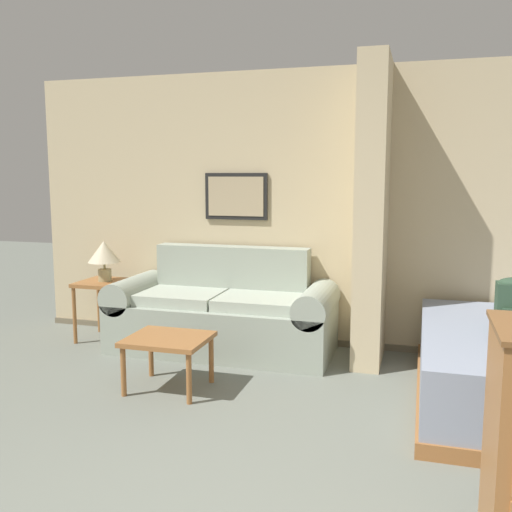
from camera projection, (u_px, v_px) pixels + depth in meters
name	position (u px, v px, depth m)	size (l,w,h in m)	color
wall_back	(356.00, 211.00, 5.30)	(6.55, 0.16, 2.60)	#CCB78E
wall_partition_pillar	(372.00, 213.00, 4.86)	(0.24, 0.70, 2.60)	#CCB78E
couch	(223.00, 314.00, 5.29)	(2.07, 0.84, 0.94)	#99A393
coffee_table	(168.00, 344.00, 4.32)	(0.60, 0.53, 0.41)	#996033
side_table	(105.00, 290.00, 5.62)	(0.49, 0.49, 0.59)	#996033
table_lamp	(104.00, 254.00, 5.57)	(0.31, 0.31, 0.40)	tan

